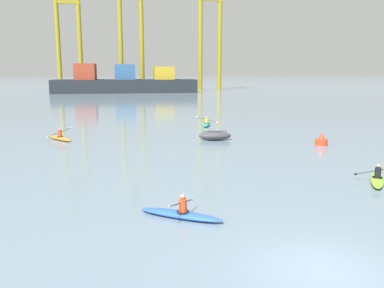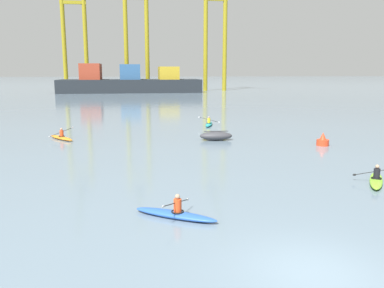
{
  "view_description": "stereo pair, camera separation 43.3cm",
  "coord_description": "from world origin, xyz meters",
  "views": [
    {
      "loc": [
        -5.2,
        -9.41,
        5.47
      ],
      "look_at": [
        -1.0,
        16.61,
        0.6
      ],
      "focal_mm": 36.95,
      "sensor_mm": 36.0,
      "label": 1
    },
    {
      "loc": [
        -4.77,
        -9.47,
        5.47
      ],
      "look_at": [
        -1.0,
        16.61,
        0.6
      ],
      "focal_mm": 36.95,
      "sensor_mm": 36.0,
      "label": 2
    }
  ],
  "objects": [
    {
      "name": "kayak_teal",
      "position": [
        2.66,
        29.84,
        0.17
      ],
      "size": [
        2.16,
        3.43,
        0.95
      ],
      "color": "teal",
      "rests_on": "ground"
    },
    {
      "name": "kayak_orange",
      "position": [
        -10.78,
        23.39,
        0.17
      ],
      "size": [
        2.53,
        3.07,
        0.95
      ],
      "color": "orange",
      "rests_on": "ground"
    },
    {
      "name": "kayak_blue",
      "position": [
        -3.36,
        4.65,
        0.17
      ],
      "size": [
        3.2,
        2.32,
        0.95
      ],
      "color": "#2856B2",
      "rests_on": "ground"
    },
    {
      "name": "gantry_crane_west",
      "position": [
        -21.2,
        108.96,
        19.19
      ],
      "size": [
        7.16,
        18.04,
        39.56
      ],
      "color": "olive",
      "rests_on": "ground"
    },
    {
      "name": "container_barge",
      "position": [
        -5.95,
        96.12,
        2.55
      ],
      "size": [
        36.33,
        10.89,
        7.37
      ],
      "color": "#1E2328",
      "rests_on": "ground"
    },
    {
      "name": "gantry_crane_east_mid",
      "position": [
        17.98,
        101.64,
        19.79
      ],
      "size": [
        6.71,
        20.47,
        40.55
      ],
      "color": "olive",
      "rests_on": "ground"
    },
    {
      "name": "channel_buoy",
      "position": [
        9.03,
        17.81,
        0.36
      ],
      "size": [
        0.9,
        0.9,
        1.0
      ],
      "color": "red",
      "rests_on": "ground"
    },
    {
      "name": "ground_plane",
      "position": [
        0.0,
        0.0,
        0.0
      ],
      "size": [
        800.0,
        800.0,
        0.0
      ],
      "primitive_type": "plane",
      "color": "slate"
    },
    {
      "name": "gantry_crane_west_mid",
      "position": [
        -3.88,
        105.09,
        19.28
      ],
      "size": [
        7.04,
        16.9,
        36.93
      ],
      "color": "olive",
      "rests_on": "ground"
    },
    {
      "name": "capsized_dinghy",
      "position": [
        1.61,
        21.23,
        0.35
      ],
      "size": [
        2.69,
        1.32,
        0.76
      ],
      "color": "#38383D",
      "rests_on": "ground"
    },
    {
      "name": "kayak_lime",
      "position": [
        7.0,
        7.96,
        0.17
      ],
      "size": [
        2.35,
        3.18,
        0.98
      ],
      "color": "#7ABC2D",
      "rests_on": "ground"
    }
  ]
}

